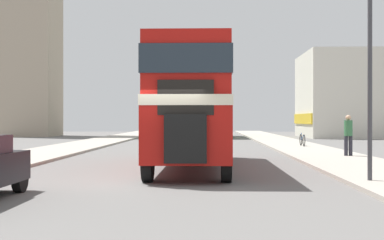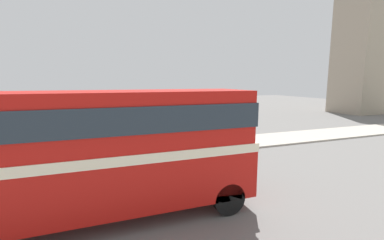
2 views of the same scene
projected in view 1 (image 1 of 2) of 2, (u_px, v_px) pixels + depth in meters
ground_plane at (158, 183)px, 14.50m from camera, size 120.00×120.00×0.00m
double_decker_bus at (192, 99)px, 19.12m from camera, size 2.46×10.95×4.10m
bus_distant at (214, 112)px, 51.02m from camera, size 2.42×10.25×4.10m
pedestrian_walking at (348, 133)px, 23.52m from camera, size 0.36×0.36×1.80m
bicycle_on_pavement at (302, 140)px, 32.12m from camera, size 0.05×1.76×0.78m
street_lamp at (370, 35)px, 14.06m from camera, size 0.36×0.36×5.86m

